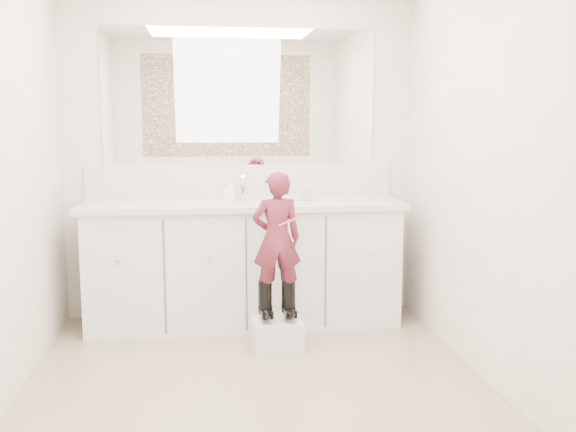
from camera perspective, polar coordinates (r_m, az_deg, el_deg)
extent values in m
plane|color=#816D54|center=(3.64, -2.68, -15.27)|extent=(3.00, 3.00, 0.00)
plane|color=beige|center=(4.84, -4.22, 5.27)|extent=(2.60, 0.00, 2.60)
plane|color=beige|center=(1.86, 0.82, 0.45)|extent=(2.60, 0.00, 2.60)
plane|color=beige|center=(3.68, 17.86, 3.95)|extent=(0.00, 3.00, 3.00)
cube|color=silver|center=(4.67, -3.93, -4.44)|extent=(2.20, 0.55, 0.85)
cube|color=beige|center=(4.58, -3.98, 0.96)|extent=(2.28, 0.58, 0.04)
cube|color=beige|center=(4.83, -4.19, 3.07)|extent=(2.28, 0.03, 0.25)
cube|color=white|center=(4.82, -4.27, 10.49)|extent=(2.00, 0.02, 1.00)
cube|color=#472819|center=(1.86, 0.80, 14.35)|extent=(2.00, 0.01, 1.20)
cylinder|color=silver|center=(4.73, -4.10, 2.05)|extent=(0.08, 0.08, 0.10)
imported|color=beige|center=(4.69, 1.68, 1.93)|extent=(0.10, 0.10, 0.09)
imported|color=white|center=(4.56, -5.22, 2.20)|extent=(0.09, 0.09, 0.16)
cube|color=silver|center=(4.20, -0.96, -10.51)|extent=(0.32, 0.28, 0.20)
imported|color=#A83348|center=(4.06, -1.02, -2.03)|extent=(0.32, 0.22, 0.86)
cylinder|color=#E45882|center=(3.97, 0.11, -0.48)|extent=(0.14, 0.02, 0.06)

